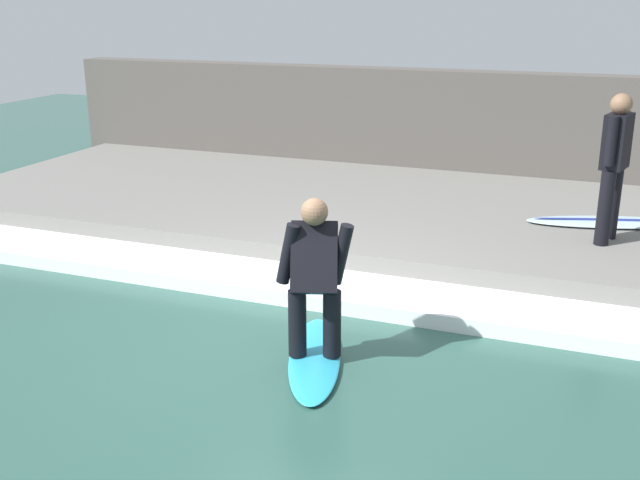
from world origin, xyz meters
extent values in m
plane|color=#2D564C|center=(0.00, 0.00, 0.00)|extent=(28.00, 28.00, 0.00)
cube|color=slate|center=(3.67, 0.00, 0.18)|extent=(4.40, 12.56, 0.35)
cube|color=#544F49|center=(6.12, 0.00, 0.95)|extent=(0.50, 13.19, 1.90)
cube|color=white|center=(1.04, 0.00, 0.08)|extent=(0.85, 11.93, 0.16)
ellipsoid|color=#2DADD1|center=(-0.38, -0.40, 0.03)|extent=(1.69, 0.94, 0.06)
cylinder|color=black|center=(-0.33, -0.54, 0.36)|extent=(0.16, 0.16, 0.59)
cylinder|color=black|center=(-0.42, -0.26, 0.36)|extent=(0.16, 0.16, 0.59)
cube|color=black|center=(-0.38, -0.40, 0.95)|extent=(0.56, 0.51, 0.63)
sphere|color=#846047|center=(-0.38, -0.40, 1.35)|extent=(0.23, 0.23, 0.23)
cylinder|color=black|center=(-0.31, -0.61, 0.99)|extent=(0.11, 0.22, 0.54)
cylinder|color=black|center=(-0.45, -0.19, 0.99)|extent=(0.11, 0.22, 0.54)
cylinder|color=black|center=(3.07, -2.72, 0.78)|extent=(0.16, 0.16, 0.85)
cylinder|color=black|center=(2.77, -2.64, 0.78)|extent=(0.16, 0.16, 0.85)
cube|color=black|center=(2.92, -2.68, 1.50)|extent=(0.44, 0.33, 0.61)
sphere|color=#846047|center=(2.92, -2.68, 1.91)|extent=(0.23, 0.23, 0.23)
cylinder|color=black|center=(3.14, -2.74, 1.54)|extent=(0.11, 0.12, 0.53)
cylinder|color=black|center=(2.70, -2.63, 1.54)|extent=(0.11, 0.12, 0.53)
ellipsoid|color=silver|center=(3.64, -2.75, 0.38)|extent=(1.09, 2.12, 0.06)
ellipsoid|color=navy|center=(3.64, -2.75, 0.41)|extent=(0.63, 1.84, 0.01)
camera|label=1|loc=(-5.83, -2.51, 3.03)|focal=42.00mm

